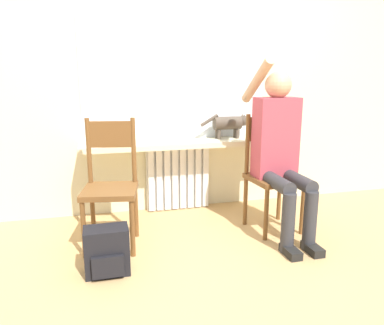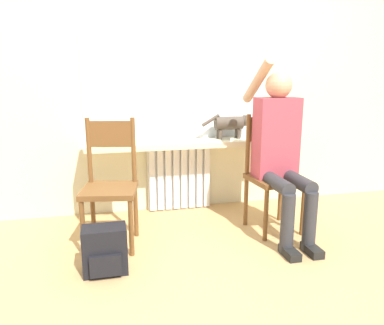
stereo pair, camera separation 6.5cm
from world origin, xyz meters
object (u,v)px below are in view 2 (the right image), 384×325
chair_right (272,173)px  cat (231,123)px  person (281,147)px  backpack (105,250)px  chair_left (110,183)px

chair_right → cat: bearing=100.6°
person → cat: (-0.18, 0.69, 0.10)m
person → backpack: bearing=-166.5°
chair_right → person: 0.27m
cat → backpack: bearing=-139.9°
chair_left → chair_right: 1.32m
chair_left → chair_right: same height
chair_left → cat: 1.34m
backpack → chair_right: bearing=17.8°
person → chair_left: bearing=175.2°
chair_right → cat: chair_right is taller
chair_left → chair_right: (1.32, 0.00, 0.00)m
person → cat: size_ratio=2.99×
person → backpack: person is taller
chair_right → cat: (-0.17, 0.58, 0.35)m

